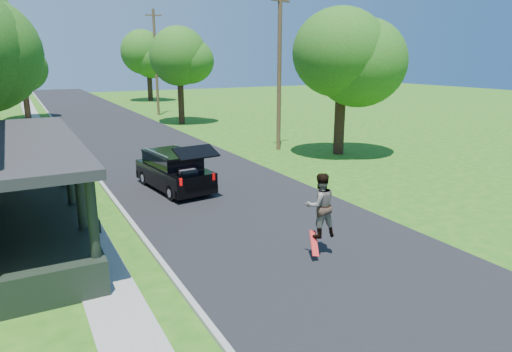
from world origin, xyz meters
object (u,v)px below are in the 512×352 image
skateboarder (320,205)px  utility_pole_near (279,71)px  black_suv (174,171)px  tree_right_near (342,53)px

skateboarder → utility_pole_near: utility_pole_near is taller
black_suv → skateboarder: bearing=-86.9°
black_suv → utility_pole_near: (8.40, 5.47, 3.92)m
utility_pole_near → skateboarder: bearing=-133.9°
tree_right_near → utility_pole_near: bearing=133.3°
skateboarder → utility_pole_near: (6.90, 13.87, 3.24)m
skateboarder → tree_right_near: 15.23m
tree_right_near → utility_pole_near: (-2.48, 2.63, -0.98)m
black_suv → skateboarder: (1.50, -8.40, 0.68)m
tree_right_near → skateboarder: bearing=-129.8°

